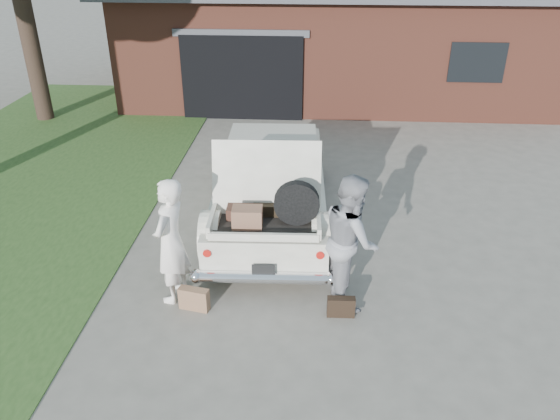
{
  "coord_description": "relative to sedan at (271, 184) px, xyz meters",
  "views": [
    {
      "loc": [
        0.46,
        -6.25,
        4.72
      ],
      "look_at": [
        0.0,
        0.6,
        1.1
      ],
      "focal_mm": 35.0,
      "sensor_mm": 36.0,
      "label": 1
    }
  ],
  "objects": [
    {
      "name": "ground",
      "position": [
        0.27,
        -2.32,
        -0.71
      ],
      "size": [
        90.0,
        90.0,
        0.0
      ],
      "primitive_type": "plane",
      "color": "gray",
      "rests_on": "ground"
    },
    {
      "name": "grass_strip",
      "position": [
        -5.23,
        0.68,
        -0.7
      ],
      "size": [
        6.0,
        16.0,
        0.02
      ],
      "primitive_type": "cube",
      "color": "#2D4C1E",
      "rests_on": "ground"
    },
    {
      "name": "house",
      "position": [
        1.25,
        9.15,
        0.96
      ],
      "size": [
        12.8,
        7.8,
        3.3
      ],
      "color": "brown",
      "rests_on": "ground"
    },
    {
      "name": "sedan",
      "position": [
        0.0,
        0.0,
        0.0
      ],
      "size": [
        2.05,
        4.89,
        1.97
      ],
      "rotation": [
        0.0,
        0.0,
        0.04
      ],
      "color": "white",
      "rests_on": "ground"
    },
    {
      "name": "woman_left",
      "position": [
        -1.17,
        -2.36,
        0.2
      ],
      "size": [
        0.58,
        0.75,
        1.82
      ],
      "primitive_type": "imported",
      "rotation": [
        0.0,
        0.0,
        -1.8
      ],
      "color": "white",
      "rests_on": "ground"
    },
    {
      "name": "woman_right",
      "position": [
        1.26,
        -2.2,
        0.23
      ],
      "size": [
        0.86,
        1.02,
        1.88
      ],
      "primitive_type": "imported",
      "rotation": [
        0.0,
        0.0,
        1.75
      ],
      "color": "gray",
      "rests_on": "ground"
    },
    {
      "name": "suitcase_left",
      "position": [
        -0.85,
        -2.63,
        -0.55
      ],
      "size": [
        0.44,
        0.22,
        0.32
      ],
      "primitive_type": "cube",
      "rotation": [
        0.0,
        0.0,
        -0.21
      ],
      "color": "#91674A",
      "rests_on": "ground"
    },
    {
      "name": "suitcase_right",
      "position": [
        1.15,
        -2.64,
        -0.56
      ],
      "size": [
        0.38,
        0.13,
        0.29
      ],
      "primitive_type": "cube",
      "rotation": [
        0.0,
        0.0,
        0.02
      ],
      "color": "black",
      "rests_on": "ground"
    }
  ]
}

